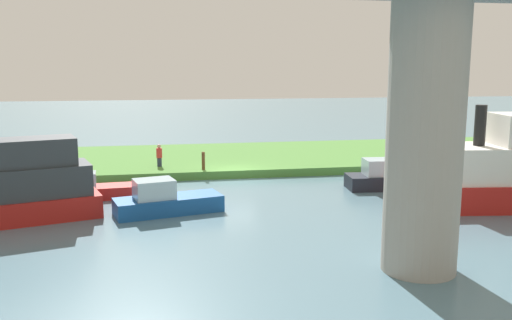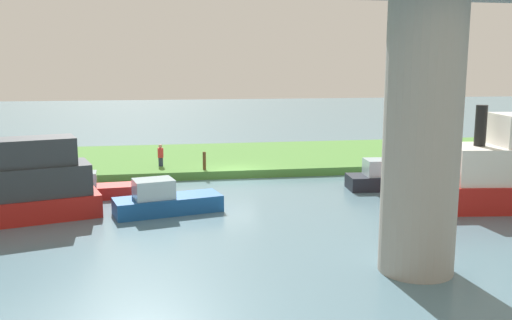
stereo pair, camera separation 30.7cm
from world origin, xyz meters
TOP-DOWN VIEW (x-y plane):
  - ground_plane at (0.00, 0.00)m, footprint 160.00×160.00m
  - grassy_bank at (0.00, -6.00)m, footprint 80.00×12.00m
  - bridge_pylon at (-3.93, 15.86)m, footprint 2.45×2.45m
  - person_on_bank at (4.46, -2.35)m, footprint 0.39×0.39m
  - mooring_post at (1.83, -0.72)m, footprint 0.20×0.20m
  - riverboat_paddlewheel at (10.84, 7.25)m, footprint 8.18×4.65m
  - pontoon_yellow at (4.28, 7.11)m, footprint 5.17×2.83m
  - motorboat_white at (8.03, 3.59)m, footprint 4.23×1.80m
  - houseboat_blue at (-8.07, 4.09)m, footprint 5.13×2.18m

SIDE VIEW (x-z plane):
  - ground_plane at x=0.00m, z-range 0.00..0.00m
  - grassy_bank at x=0.00m, z-range 0.00..0.50m
  - motorboat_white at x=8.03m, z-range -0.20..1.18m
  - pontoon_yellow at x=4.28m, z-range -0.23..1.40m
  - houseboat_blue at x=-8.07m, z-range -0.24..1.43m
  - mooring_post at x=1.83m, z-range 0.50..1.59m
  - person_on_bank at x=4.46m, z-range 0.51..1.90m
  - riverboat_paddlewheel at x=10.84m, z-range -0.51..3.46m
  - bridge_pylon at x=-3.93m, z-range 0.00..8.93m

